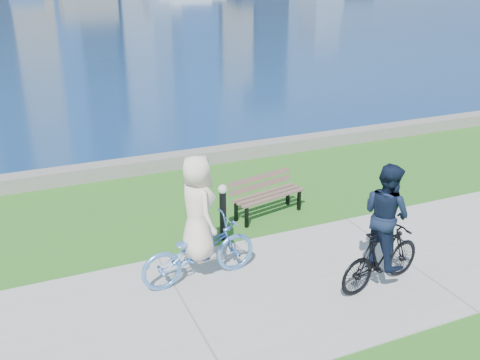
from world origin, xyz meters
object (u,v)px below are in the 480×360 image
object	(u,v)px
bollard_lamp	(223,208)
cyclist_man	(384,237)
cyclist_woman	(198,236)
park_bench	(266,192)

from	to	relation	value
bollard_lamp	cyclist_man	distance (m)	3.06
bollard_lamp	cyclist_woman	distance (m)	1.49
bollard_lamp	cyclist_man	bearing A→B (deg)	-55.49
park_bench	cyclist_woman	bearing A→B (deg)	-151.46
park_bench	bollard_lamp	bearing A→B (deg)	-163.42
bollard_lamp	cyclist_man	xyz separation A→B (m)	(1.73, -2.52, 0.26)
bollard_lamp	cyclist_woman	xyz separation A→B (m)	(-0.89, -1.17, 0.18)
bollard_lamp	cyclist_woman	world-z (taller)	cyclist_woman
bollard_lamp	cyclist_man	size ratio (longest dim) A/B	0.54
park_bench	cyclist_woman	xyz separation A→B (m)	(-2.13, -1.87, 0.32)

